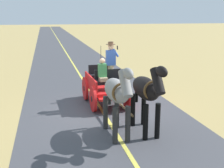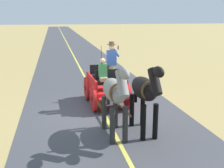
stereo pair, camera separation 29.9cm
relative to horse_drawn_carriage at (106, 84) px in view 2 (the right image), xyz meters
The scene contains 6 objects.
ground_plane 1.14m from the horse_drawn_carriage, 68.24° to the left, with size 200.00×200.00×0.00m, color tan.
road_surface 1.14m from the horse_drawn_carriage, 68.24° to the left, with size 5.84×160.00×0.01m, color #424247.
road_centre_stripe 1.14m from the horse_drawn_carriage, 68.24° to the left, with size 0.12×160.00×0.00m, color #DBCC4C.
horse_drawn_carriage is the anchor object (origin of this frame).
horse_near_side 3.10m from the horse_drawn_carriage, 100.85° to the left, with size 0.60×2.13×2.21m.
horse_off_side 3.11m from the horse_drawn_carriage, 83.97° to the left, with size 0.61×2.13×2.21m.
Camera 2 is at (1.65, 9.69, 3.46)m, focal length 44.69 mm.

